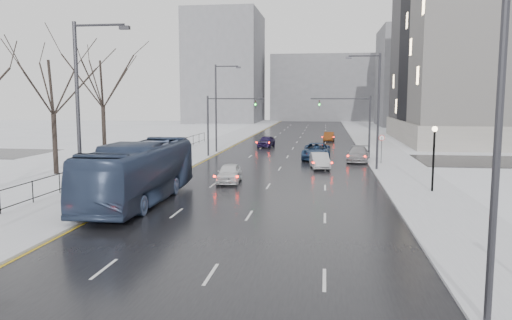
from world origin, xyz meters
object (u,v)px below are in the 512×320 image
at_px(bus, 140,172).
at_px(sedan_center_far, 266,141).
at_px(streetlight_l_near, 82,111).
at_px(no_uturn_sign, 382,141).
at_px(sedan_right_near, 320,161).
at_px(sedan_right_distant, 329,137).
at_px(streetlight_r_mid, 376,106).
at_px(lamppost_r_mid, 434,149).
at_px(sedan_right_far, 358,154).
at_px(streetlight_r_near, 489,123).
at_px(sedan_right_cross, 316,151).
at_px(tree_park_e, 105,160).
at_px(sedan_center_near, 229,173).
at_px(mast_signal_left, 218,119).
at_px(streetlight_l_far, 218,104).
at_px(mast_signal_right, 359,119).
at_px(tree_park_d, 57,175).

height_order(bus, sedan_center_far, bus).
height_order(streetlight_l_near, no_uturn_sign, streetlight_l_near).
distance_m(sedan_right_near, sedan_right_distant, 28.66).
xyz_separation_m(streetlight_r_mid, sedan_right_distant, (-3.67, 29.30, -4.92)).
bearing_deg(lamppost_r_mid, sedan_right_far, 103.22).
bearing_deg(streetlight_r_near, sedan_right_near, 98.65).
bearing_deg(sedan_right_cross, bus, -112.21).
relative_size(lamppost_r_mid, sedan_right_far, 0.87).
bearing_deg(tree_park_e, sedan_center_near, -37.90).
relative_size(lamppost_r_mid, mast_signal_left, 0.66).
bearing_deg(streetlight_l_far, sedan_right_near, -44.18).
bearing_deg(streetlight_l_far, sedan_right_cross, -22.65).
bearing_deg(streetlight_r_near, streetlight_l_near, 148.52).
bearing_deg(mast_signal_right, mast_signal_left, 180.00).
height_order(no_uturn_sign, sedan_right_distant, no_uturn_sign).
bearing_deg(sedan_right_cross, tree_park_d, -145.83).
bearing_deg(lamppost_r_mid, streetlight_l_near, -152.45).
xyz_separation_m(mast_signal_left, bus, (0.33, -23.47, -2.25)).
height_order(no_uturn_sign, bus, bus).
bearing_deg(sedan_center_near, streetlight_r_near, -66.92).
bearing_deg(tree_park_d, no_uturn_sign, 20.32).
height_order(tree_park_e, streetlight_r_near, streetlight_r_near).
xyz_separation_m(mast_signal_right, sedan_right_cross, (-4.25, -0.69, -3.24)).
bearing_deg(sedan_center_far, sedan_center_near, -83.36).
bearing_deg(no_uturn_sign, sedan_right_distant, 100.52).
height_order(streetlight_r_mid, bus, streetlight_r_mid).
bearing_deg(sedan_right_cross, streetlight_r_mid, -53.48).
bearing_deg(bus, streetlight_l_near, -105.01).
distance_m(sedan_right_far, sedan_right_distant, 23.28).
bearing_deg(no_uturn_sign, tree_park_d, -159.68).
bearing_deg(no_uturn_sign, sedan_right_far, 132.52).
height_order(streetlight_r_near, mast_signal_left, streetlight_r_near).
height_order(streetlight_l_near, mast_signal_right, streetlight_l_near).
relative_size(lamppost_r_mid, sedan_center_near, 1.05).
bearing_deg(streetlight_l_near, bus, 75.56).
bearing_deg(sedan_right_cross, sedan_center_near, -110.39).
relative_size(no_uturn_sign, sedan_right_near, 0.64).
xyz_separation_m(streetlight_r_near, sedan_right_distant, (-3.67, 59.30, -4.92)).
height_order(mast_signal_right, sedan_right_near, mast_signal_right).
bearing_deg(sedan_right_cross, sedan_right_near, -84.68).
bearing_deg(sedan_center_far, sedan_right_far, -45.39).
relative_size(tree_park_e, sedan_right_distant, 3.36).
height_order(sedan_right_far, sedan_right_distant, sedan_right_far).
distance_m(streetlight_r_near, bus, 21.34).
bearing_deg(streetlight_r_mid, sedan_center_near, -145.17).
relative_size(streetlight_l_far, sedan_right_cross, 1.67).
height_order(tree_park_e, sedan_center_near, tree_park_e).
relative_size(sedan_right_near, sedan_center_far, 0.99).
bearing_deg(streetlight_r_mid, mast_signal_right, 96.00).
bearing_deg(sedan_right_cross, streetlight_l_far, 158.99).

